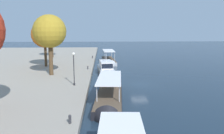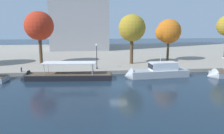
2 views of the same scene
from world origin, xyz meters
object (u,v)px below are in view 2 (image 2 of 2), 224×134
object	(u,v)px
mooring_bollard_2	(165,67)
tree_0	(167,32)
tour_boat_1	(63,77)
tree_2	(40,26)
tree_3	(131,27)
lamp_post	(97,53)
mooring_bollard_1	(21,69)
motor_yacht_2	(156,72)

from	to	relation	value
mooring_bollard_2	tree_0	world-z (taller)	tree_0
tour_boat_1	mooring_bollard_2	bearing A→B (deg)	-164.53
mooring_bollard_2	tree_2	distance (m)	26.55
mooring_bollard_2	tree_3	bearing A→B (deg)	132.59
lamp_post	mooring_bollard_1	bearing A→B (deg)	-174.84
lamp_post	tree_2	size ratio (longest dim) A/B	0.43
tour_boat_1	mooring_bollard_2	world-z (taller)	tour_boat_1
tour_boat_1	tree_0	bearing A→B (deg)	-145.66
mooring_bollard_1	lamp_post	bearing A→B (deg)	5.16
tour_boat_1	tree_0	distance (m)	25.84
tree_0	tree_2	distance (m)	27.43
tour_boat_1	tree_3	xyz separation A→B (m)	(12.87, 9.42, 7.82)
mooring_bollard_2	tree_2	size ratio (longest dim) A/B	0.06
tree_2	motor_yacht_2	bearing A→B (deg)	-29.81
tour_boat_1	lamp_post	size ratio (longest dim) A/B	3.21
mooring_bollard_2	lamp_post	distance (m)	12.94
tree_0	tree_3	bearing A→B (deg)	-160.76
tour_boat_1	mooring_bollard_1	world-z (taller)	tour_boat_1
motor_yacht_2	mooring_bollard_1	bearing A→B (deg)	-14.08
lamp_post	tree_2	xyz separation A→B (m)	(-11.38, 7.33, 4.99)
tree_3	motor_yacht_2	bearing A→B (deg)	-75.80
motor_yacht_2	tree_0	bearing A→B (deg)	-122.11
tour_boat_1	tree_0	xyz separation A→B (m)	(21.60, 12.47, 6.77)
tree_2	lamp_post	bearing A→B (deg)	-32.78
motor_yacht_2	mooring_bollard_2	xyz separation A→B (m)	(2.97, 3.61, 0.24)
motor_yacht_2	lamp_post	distance (m)	11.11
tour_boat_1	motor_yacht_2	xyz separation A→B (m)	(15.26, -0.02, 0.45)
tour_boat_1	tree_3	distance (m)	17.76
motor_yacht_2	mooring_bollard_2	size ratio (longest dim) A/B	17.17
tree_0	tree_3	xyz separation A→B (m)	(-8.73, -3.05, 1.05)
lamp_post	tree_3	xyz separation A→B (m)	(7.28, 4.72, 4.64)
mooring_bollard_1	tree_0	world-z (taller)	tree_0
mooring_bollard_2	lamp_post	world-z (taller)	lamp_post
lamp_post	tree_2	world-z (taller)	tree_2
tree_2	mooring_bollard_1	bearing A→B (deg)	-101.19
tree_0	motor_yacht_2	bearing A→B (deg)	-116.90
mooring_bollard_1	tree_2	world-z (taller)	tree_2
lamp_post	tree_0	size ratio (longest dim) A/B	0.50
tour_boat_1	lamp_post	bearing A→B (deg)	-135.56
mooring_bollard_1	tree_0	distance (m)	31.01
mooring_bollard_2	tree_0	size ratio (longest dim) A/B	0.07
tree_2	tree_3	distance (m)	18.85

